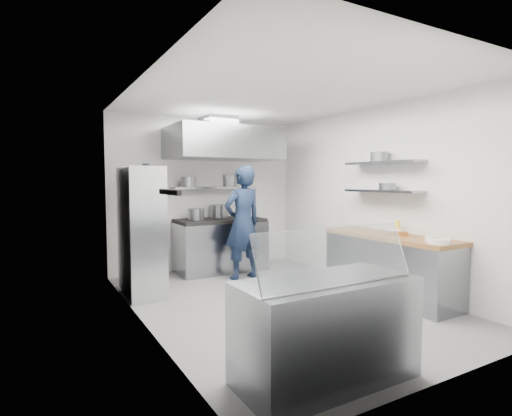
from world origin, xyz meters
TOP-DOWN VIEW (x-y plane):
  - floor at (0.00, 0.00)m, footprint 5.00×5.00m
  - ceiling at (0.00, 0.00)m, footprint 5.00×5.00m
  - wall_back at (0.00, 2.50)m, footprint 3.60×2.80m
  - wall_front at (0.00, -2.50)m, footprint 3.60×2.80m
  - wall_left at (-1.80, 0.00)m, footprint 2.80×5.00m
  - wall_right at (1.80, 0.00)m, footprint 2.80×5.00m
  - gas_range at (0.10, 2.10)m, footprint 1.60×0.80m
  - cooktop at (0.10, 2.10)m, footprint 1.57×0.78m
  - stock_pot_left at (-0.35, 2.13)m, footprint 0.29×0.29m
  - stock_pot_mid at (0.18, 2.31)m, footprint 0.33×0.33m
  - over_range_shelf at (0.10, 2.34)m, footprint 1.60×0.30m
  - shelf_pot_a at (-0.45, 2.25)m, footprint 0.24×0.24m
  - shelf_pot_b at (0.49, 2.53)m, footprint 0.29×0.29m
  - extractor_hood at (0.10, 1.93)m, footprint 1.90×1.15m
  - hood_duct at (0.10, 2.15)m, footprint 0.55×0.55m
  - red_firebox at (-1.25, 2.44)m, footprint 0.22×0.10m
  - chef at (0.19, 1.38)m, footprint 0.74×0.54m
  - wire_rack at (-1.53, 1.23)m, footprint 0.50×0.90m
  - rack_bin_a at (-1.53, 1.09)m, footprint 0.16×0.20m
  - rack_bin_b at (-1.53, 1.49)m, footprint 0.14×0.18m
  - rack_jar at (-1.48, 1.09)m, footprint 0.10×0.10m
  - knife_strip at (-1.78, -0.90)m, footprint 0.04×0.55m
  - prep_counter_base at (1.48, -0.60)m, footprint 0.62×2.00m
  - prep_counter_top at (1.48, -0.60)m, footprint 0.65×2.04m
  - plate_stack_a at (1.33, -1.48)m, footprint 0.25×0.25m
  - plate_stack_b at (1.42, -1.35)m, footprint 0.21×0.21m
  - copper_pan at (1.52, -0.78)m, footprint 0.17×0.17m
  - squeeze_bottle at (1.70, -0.55)m, footprint 0.06×0.06m
  - mixing_bowl at (1.58, -0.57)m, footprint 0.23×0.23m
  - wall_shelf_lower at (1.64, -0.30)m, footprint 0.30×1.30m
  - wall_shelf_upper at (1.64, -0.30)m, footprint 0.30×1.30m
  - shelf_pot_c at (1.62, -0.41)m, footprint 0.24×0.24m
  - shelf_pot_d at (1.66, -0.21)m, footprint 0.26×0.26m
  - display_case at (-0.82, -2.00)m, footprint 1.50×0.70m
  - display_glass at (-0.82, -2.12)m, footprint 1.47×0.19m

SIDE VIEW (x-z plane):
  - floor at x=0.00m, z-range 0.00..0.00m
  - prep_counter_base at x=1.48m, z-range 0.00..0.84m
  - display_case at x=-0.82m, z-range 0.00..0.85m
  - gas_range at x=0.10m, z-range 0.00..0.90m
  - rack_bin_a at x=-1.53m, z-range 0.71..0.89m
  - prep_counter_top at x=1.48m, z-range 0.84..0.90m
  - wire_rack at x=-1.53m, z-range 0.00..1.85m
  - mixing_bowl at x=1.58m, z-range 0.90..0.95m
  - cooktop at x=0.10m, z-range 0.90..0.96m
  - plate_stack_a at x=1.33m, z-range 0.90..0.96m
  - plate_stack_b at x=1.42m, z-range 0.90..0.96m
  - copper_pan at x=1.52m, z-range 0.90..0.96m
  - chef at x=0.19m, z-range 0.00..1.90m
  - squeeze_bottle at x=1.70m, z-range 0.90..1.08m
  - stock_pot_left at x=-0.35m, z-range 0.96..1.16m
  - display_glass at x=-0.82m, z-range 0.86..1.28m
  - stock_pot_mid at x=0.18m, z-range 0.96..1.20m
  - rack_bin_b at x=-1.53m, z-range 1.22..1.38m
  - wall_back at x=0.00m, z-range 1.39..1.41m
  - wall_front at x=0.00m, z-range 1.39..1.41m
  - wall_left at x=-1.80m, z-range 1.39..1.41m
  - wall_right at x=1.80m, z-range 1.39..1.41m
  - red_firebox at x=-1.25m, z-range 1.29..1.55m
  - wall_shelf_lower at x=1.64m, z-range 1.48..1.52m
  - over_range_shelf at x=0.10m, z-range 1.50..1.54m
  - knife_strip at x=-1.78m, z-range 1.53..1.57m
  - shelf_pot_c at x=1.62m, z-range 1.52..1.62m
  - shelf_pot_a at x=-0.45m, z-range 1.54..1.72m
  - shelf_pot_b at x=0.49m, z-range 1.54..1.76m
  - rack_jar at x=-1.48m, z-range 1.71..1.89m
  - wall_shelf_upper at x=1.64m, z-range 1.90..1.94m
  - shelf_pot_d at x=1.66m, z-range 1.94..2.08m
  - extractor_hood at x=0.10m, z-range 2.02..2.57m
  - hood_duct at x=0.10m, z-range 2.56..2.80m
  - ceiling at x=0.00m, z-range 2.80..2.80m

